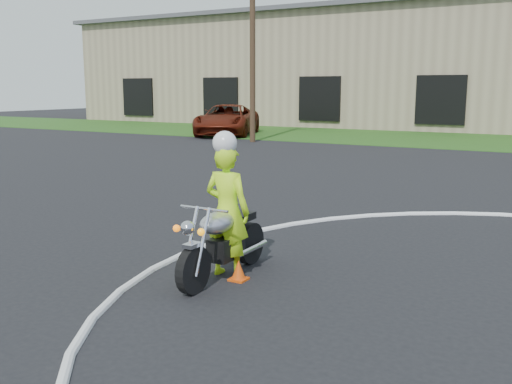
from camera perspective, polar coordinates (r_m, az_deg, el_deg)
The scene contains 4 objects.
primary_motorcycle at distance 8.20m, azimuth -3.37°, elevation -4.91°, with size 0.76×2.18×1.14m.
rider_primary_grp at distance 8.21m, azimuth -2.90°, elevation -1.52°, with size 0.70×0.46×2.12m.
pickup_grp at distance 33.56m, azimuth -2.90°, elevation 7.22°, with size 4.96×7.00×1.77m.
warehouse at distance 47.66m, azimuth 8.07°, elevation 11.99°, with size 41.00×17.00×8.30m.
Camera 1 is at (-0.52, -4.33, 2.71)m, focal length 40.00 mm.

